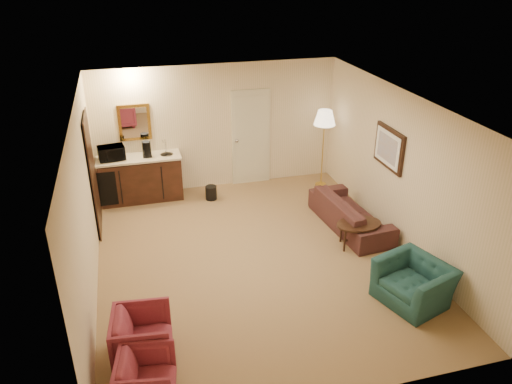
% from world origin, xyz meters
% --- Properties ---
extents(ground, '(6.00, 6.00, 0.00)m').
position_xyz_m(ground, '(0.00, 0.00, 0.00)').
color(ground, '#9A7A4E').
rests_on(ground, ground).
extents(room_walls, '(5.02, 6.01, 2.61)m').
position_xyz_m(room_walls, '(-0.10, 0.77, 1.72)').
color(room_walls, beige).
rests_on(room_walls, ground).
extents(wetbar_cabinet, '(1.64, 0.58, 0.92)m').
position_xyz_m(wetbar_cabinet, '(-1.65, 2.72, 0.46)').
color(wetbar_cabinet, '#3C1C13').
rests_on(wetbar_cabinet, ground).
extents(sofa, '(0.74, 1.99, 0.76)m').
position_xyz_m(sofa, '(1.95, 0.58, 0.38)').
color(sofa, black).
rests_on(sofa, ground).
extents(teal_armchair, '(0.89, 1.10, 0.83)m').
position_xyz_m(teal_armchair, '(1.90, -1.64, 0.42)').
color(teal_armchair, '#1B4345').
rests_on(teal_armchair, ground).
extents(rose_chair_near, '(0.72, 0.76, 0.72)m').
position_xyz_m(rose_chair_near, '(-1.90, -1.78, 0.36)').
color(rose_chair_near, '#953046').
rests_on(rose_chair_near, ground).
extents(rose_chair_far, '(0.68, 0.71, 0.64)m').
position_xyz_m(rose_chair_far, '(-1.90, -2.43, 0.32)').
color(rose_chair_far, '#953046').
rests_on(rose_chair_far, ground).
extents(coffee_table, '(0.87, 0.68, 0.45)m').
position_xyz_m(coffee_table, '(1.79, -0.08, 0.22)').
color(coffee_table, '#311C10').
rests_on(coffee_table, ground).
extents(floor_lamp, '(0.55, 0.55, 1.68)m').
position_xyz_m(floor_lamp, '(2.11, 2.40, 0.84)').
color(floor_lamp, gold).
rests_on(floor_lamp, ground).
extents(waste_bin, '(0.27, 0.27, 0.29)m').
position_xyz_m(waste_bin, '(-0.30, 2.35, 0.14)').
color(waste_bin, black).
rests_on(waste_bin, ground).
extents(microwave, '(0.53, 0.34, 0.33)m').
position_xyz_m(microwave, '(-2.15, 2.71, 1.09)').
color(microwave, black).
rests_on(microwave, wetbar_cabinet).
extents(coffee_maker, '(0.20, 0.20, 0.31)m').
position_xyz_m(coffee_maker, '(-1.48, 2.69, 1.08)').
color(coffee_maker, black).
rests_on(coffee_maker, wetbar_cabinet).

